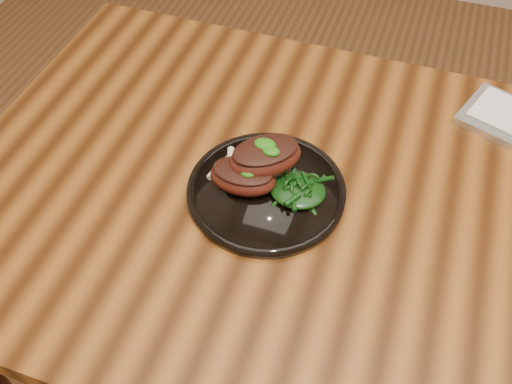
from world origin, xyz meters
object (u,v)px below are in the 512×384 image
lamb_chop_front (243,176)px  plate (266,190)px  greens_heap (298,187)px  desk (433,263)px

lamb_chop_front → plate: bearing=13.5°
plate → greens_heap: bearing=5.2°
lamb_chop_front → greens_heap: 0.09m
desk → lamb_chop_front: (-0.32, -0.02, 0.12)m
greens_heap → desk: bearing=2.6°
plate → lamb_chop_front: 0.05m
plate → lamb_chop_front: lamb_chop_front is taller
desk → plate: bearing=-176.9°
desk → plate: 0.30m
plate → lamb_chop_front: (-0.04, -0.01, 0.03)m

